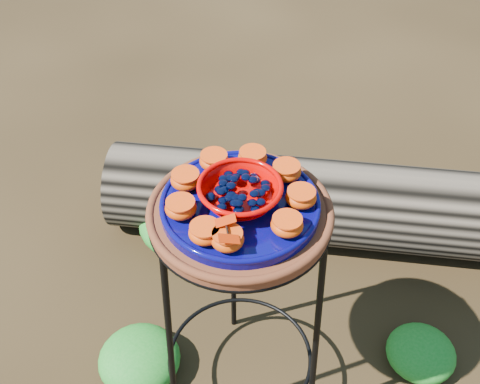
{
  "coord_description": "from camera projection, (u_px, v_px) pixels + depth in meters",
  "views": [
    {
      "loc": [
        -0.08,
        -0.92,
        1.64
      ],
      "look_at": [
        -0.0,
        0.0,
        0.78
      ],
      "focal_mm": 45.0,
      "sensor_mm": 36.0,
      "label": 1
    }
  ],
  "objects": [
    {
      "name": "foliage_left",
      "position": [
        139.0,
        358.0,
        1.79
      ],
      "size": [
        0.25,
        0.25,
        0.12
      ],
      "primitive_type": "ellipsoid",
      "color": "#156F1A",
      "rests_on": "ground"
    },
    {
      "name": "orange_half_7",
      "position": [
        181.0,
        208.0,
        1.24
      ],
      "size": [
        0.07,
        0.07,
        0.04
      ],
      "primitive_type": "ellipsoid",
      "color": "#AB1100",
      "rests_on": "cobalt_plate"
    },
    {
      "name": "orange_half_1",
      "position": [
        287.0,
        225.0,
        1.21
      ],
      "size": [
        0.07,
        0.07,
        0.04
      ],
      "primitive_type": "ellipsoid",
      "color": "#AB1100",
      "rests_on": "cobalt_plate"
    },
    {
      "name": "terracotta_saucer",
      "position": [
        240.0,
        215.0,
        1.31
      ],
      "size": [
        0.4,
        0.4,
        0.03
      ],
      "primitive_type": "cylinder",
      "color": "#612615",
      "rests_on": "plant_stand"
    },
    {
      "name": "ground",
      "position": [
        240.0,
        384.0,
        1.8
      ],
      "size": [
        60.0,
        60.0,
        0.0
      ],
      "primitive_type": "plane",
      "color": "black"
    },
    {
      "name": "plant_stand",
      "position": [
        240.0,
        315.0,
        1.56
      ],
      "size": [
        0.44,
        0.44,
        0.7
      ],
      "primitive_type": null,
      "color": "black",
      "rests_on": "ground"
    },
    {
      "name": "orange_half_3",
      "position": [
        286.0,
        171.0,
        1.33
      ],
      "size": [
        0.07,
        0.07,
        0.04
      ],
      "primitive_type": "ellipsoid",
      "color": "#AB1100",
      "rests_on": "cobalt_plate"
    },
    {
      "name": "foliage_back",
      "position": [
        185.0,
        221.0,
        2.18
      ],
      "size": [
        0.34,
        0.34,
        0.17
      ],
      "primitive_type": "ellipsoid",
      "color": "#156F1A",
      "rests_on": "ground"
    },
    {
      "name": "driftwood_log",
      "position": [
        341.0,
        204.0,
        2.14
      ],
      "size": [
        1.72,
        0.8,
        0.31
      ],
      "primitive_type": null,
      "rotation": [
        0.0,
        0.0,
        -0.23
      ],
      "color": "black",
      "rests_on": "ground"
    },
    {
      "name": "orange_half_4",
      "position": [
        253.0,
        158.0,
        1.36
      ],
      "size": [
        0.07,
        0.07,
        0.04
      ],
      "primitive_type": "ellipsoid",
      "color": "#AB1100",
      "rests_on": "cobalt_plate"
    },
    {
      "name": "orange_half_5",
      "position": [
        214.0,
        161.0,
        1.35
      ],
      "size": [
        0.07,
        0.07,
        0.04
      ],
      "primitive_type": "ellipsoid",
      "color": "#AB1100",
      "rests_on": "cobalt_plate"
    },
    {
      "name": "cobalt_plate",
      "position": [
        240.0,
        205.0,
        1.29
      ],
      "size": [
        0.34,
        0.34,
        0.02
      ],
      "primitive_type": "cylinder",
      "color": "#040B34",
      "rests_on": "terracotta_saucer"
    },
    {
      "name": "butterfly",
      "position": [
        227.0,
        230.0,
        1.16
      ],
      "size": [
        0.09,
        0.06,
        0.02
      ],
      "primitive_type": null,
      "rotation": [
        0.0,
        0.0,
        0.06
      ],
      "color": "#BA2503",
      "rests_on": "orange_half_0"
    },
    {
      "name": "orange_half_8",
      "position": [
        205.0,
        233.0,
        1.19
      ],
      "size": [
        0.07,
        0.07,
        0.04
      ],
      "primitive_type": "ellipsoid",
      "color": "#AB1100",
      "rests_on": "cobalt_plate"
    },
    {
      "name": "orange_half_6",
      "position": [
        186.0,
        180.0,
        1.31
      ],
      "size": [
        0.07,
        0.07,
        0.04
      ],
      "primitive_type": "ellipsoid",
      "color": "#AB1100",
      "rests_on": "cobalt_plate"
    },
    {
      "name": "foliage_right",
      "position": [
        421.0,
        352.0,
        1.82
      ],
      "size": [
        0.21,
        0.21,
        0.1
      ],
      "primitive_type": "ellipsoid",
      "color": "#156F1A",
      "rests_on": "ground"
    },
    {
      "name": "orange_half_2",
      "position": [
        301.0,
        197.0,
        1.27
      ],
      "size": [
        0.07,
        0.07,
        0.04
      ],
      "primitive_type": "ellipsoid",
      "color": "#AB1100",
      "rests_on": "cobalt_plate"
    },
    {
      "name": "glass_gems",
      "position": [
        240.0,
        181.0,
        1.24
      ],
      "size": [
        0.13,
        0.13,
        0.02
      ],
      "primitive_type": null,
      "color": "black",
      "rests_on": "red_bowl"
    },
    {
      "name": "orange_half_0",
      "position": [
        227.0,
        239.0,
        1.18
      ],
      "size": [
        0.07,
        0.07,
        0.04
      ],
      "primitive_type": "ellipsoid",
      "color": "#AB1100",
      "rests_on": "cobalt_plate"
    },
    {
      "name": "red_bowl",
      "position": [
        240.0,
        193.0,
        1.27
      ],
      "size": [
        0.17,
        0.17,
        0.05
      ],
      "primitive_type": null,
      "color": "#C70200",
      "rests_on": "cobalt_plate"
    }
  ]
}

